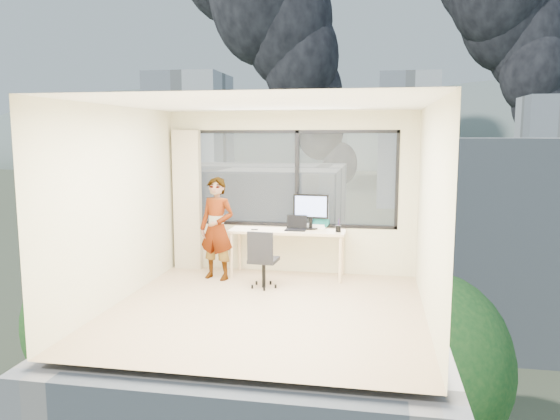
% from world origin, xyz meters
% --- Properties ---
extents(floor, '(4.00, 4.00, 0.01)m').
position_xyz_m(floor, '(0.00, 0.00, 0.00)').
color(floor, tan).
rests_on(floor, ground).
extents(ceiling, '(4.00, 4.00, 0.01)m').
position_xyz_m(ceiling, '(0.00, 0.00, 2.60)').
color(ceiling, white).
rests_on(ceiling, ground).
extents(wall_front, '(4.00, 0.01, 2.60)m').
position_xyz_m(wall_front, '(0.00, -2.00, 1.30)').
color(wall_front, beige).
rests_on(wall_front, ground).
extents(wall_left, '(0.01, 4.00, 2.60)m').
position_xyz_m(wall_left, '(-2.00, 0.00, 1.30)').
color(wall_left, beige).
rests_on(wall_left, ground).
extents(wall_right, '(0.01, 4.00, 2.60)m').
position_xyz_m(wall_right, '(2.00, 0.00, 1.30)').
color(wall_right, beige).
rests_on(wall_right, ground).
extents(window_wall, '(3.30, 0.16, 1.55)m').
position_xyz_m(window_wall, '(0.05, 2.00, 1.52)').
color(window_wall, black).
rests_on(window_wall, ground).
extents(curtain, '(0.45, 0.14, 2.30)m').
position_xyz_m(curtain, '(-1.72, 1.88, 1.15)').
color(curtain, beige).
rests_on(curtain, floor).
extents(desk, '(1.80, 0.60, 0.75)m').
position_xyz_m(desk, '(0.00, 1.66, 0.38)').
color(desk, beige).
rests_on(desk, floor).
extents(chair, '(0.48, 0.48, 0.88)m').
position_xyz_m(chair, '(-0.24, 0.96, 0.44)').
color(chair, black).
rests_on(chair, floor).
extents(person, '(0.66, 0.52, 1.58)m').
position_xyz_m(person, '(-1.05, 1.31, 0.79)').
color(person, '#2D2D33').
rests_on(person, floor).
extents(monitor, '(0.57, 0.16, 0.56)m').
position_xyz_m(monitor, '(0.35, 1.77, 1.03)').
color(monitor, black).
rests_on(monitor, desk).
extents(game_console, '(0.33, 0.29, 0.07)m').
position_xyz_m(game_console, '(0.43, 1.90, 0.79)').
color(game_console, white).
rests_on(game_console, desk).
extents(laptop, '(0.32, 0.34, 0.21)m').
position_xyz_m(laptop, '(0.14, 1.61, 0.85)').
color(laptop, black).
rests_on(laptop, desk).
extents(cellphone, '(0.11, 0.07, 0.01)m').
position_xyz_m(cellphone, '(-0.51, 1.54, 0.76)').
color(cellphone, black).
rests_on(cellphone, desk).
extents(pen_cup, '(0.10, 0.10, 0.10)m').
position_xyz_m(pen_cup, '(0.80, 1.58, 0.80)').
color(pen_cup, black).
rests_on(pen_cup, desk).
extents(handbag, '(0.30, 0.19, 0.22)m').
position_xyz_m(handbag, '(0.50, 1.86, 0.86)').
color(handbag, '#0D4C4E').
rests_on(handbag, desk).
extents(exterior_ground, '(400.00, 400.00, 0.04)m').
position_xyz_m(exterior_ground, '(0.00, 120.00, -14.00)').
color(exterior_ground, '#515B3D').
rests_on(exterior_ground, ground).
extents(near_bldg_a, '(16.00, 12.00, 14.00)m').
position_xyz_m(near_bldg_a, '(-9.00, 30.00, -7.00)').
color(near_bldg_a, beige).
rests_on(near_bldg_a, exterior_ground).
extents(near_bldg_b, '(14.00, 13.00, 16.00)m').
position_xyz_m(near_bldg_b, '(12.00, 38.00, -6.00)').
color(near_bldg_b, white).
rests_on(near_bldg_b, exterior_ground).
extents(far_tower_a, '(14.00, 14.00, 28.00)m').
position_xyz_m(far_tower_a, '(-35.00, 95.00, 0.00)').
color(far_tower_a, silver).
rests_on(far_tower_a, exterior_ground).
extents(far_tower_b, '(13.00, 13.00, 30.00)m').
position_xyz_m(far_tower_b, '(8.00, 120.00, 1.00)').
color(far_tower_b, silver).
rests_on(far_tower_b, exterior_ground).
extents(far_tower_c, '(15.00, 15.00, 26.00)m').
position_xyz_m(far_tower_c, '(45.00, 140.00, -1.00)').
color(far_tower_c, silver).
rests_on(far_tower_c, exterior_ground).
extents(far_tower_d, '(16.00, 14.00, 22.00)m').
position_xyz_m(far_tower_d, '(-60.00, 150.00, -3.00)').
color(far_tower_d, silver).
rests_on(far_tower_d, exterior_ground).
extents(hill_a, '(288.00, 216.00, 90.00)m').
position_xyz_m(hill_a, '(-120.00, 320.00, -14.00)').
color(hill_a, slate).
rests_on(hill_a, exterior_ground).
extents(hill_b, '(300.00, 220.00, 96.00)m').
position_xyz_m(hill_b, '(100.00, 320.00, -14.00)').
color(hill_b, slate).
rests_on(hill_b, exterior_ground).
extents(tree_a, '(7.00, 7.00, 8.00)m').
position_xyz_m(tree_a, '(-16.00, 22.00, -10.00)').
color(tree_a, '#1C5520').
rests_on(tree_a, exterior_ground).
extents(tree_b, '(7.60, 7.60, 9.00)m').
position_xyz_m(tree_b, '(4.00, 18.00, -9.50)').
color(tree_b, '#1C5520').
rests_on(tree_b, exterior_ground).
extents(smoke_plume_a, '(40.00, 24.00, 90.00)m').
position_xyz_m(smoke_plume_a, '(-10.00, 150.00, 39.00)').
color(smoke_plume_a, black).
rests_on(smoke_plume_a, exterior_ground).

